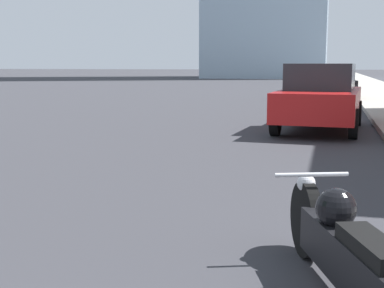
{
  "coord_description": "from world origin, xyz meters",
  "views": [
    {
      "loc": [
        3.44,
        1.07,
        1.65
      ],
      "look_at": [
        1.66,
        7.93,
        0.6
      ],
      "focal_mm": 50.0,
      "sensor_mm": 36.0,
      "label": 1
    }
  ],
  "objects_px": {
    "parked_car_yellow": "(329,74)",
    "parked_car_green": "(333,77)",
    "parked_car_black": "(332,83)",
    "parked_car_red": "(320,97)",
    "motorcycle": "(349,253)"
  },
  "relations": [
    {
      "from": "parked_car_yellow",
      "to": "motorcycle",
      "type": "bearing_deg",
      "value": -86.63
    },
    {
      "from": "parked_car_black",
      "to": "parked_car_green",
      "type": "distance_m",
      "value": 10.65
    },
    {
      "from": "motorcycle",
      "to": "parked_car_green",
      "type": "height_order",
      "value": "parked_car_green"
    },
    {
      "from": "parked_car_yellow",
      "to": "parked_car_green",
      "type": "bearing_deg",
      "value": -85.83
    },
    {
      "from": "parked_car_red",
      "to": "parked_car_green",
      "type": "distance_m",
      "value": 22.54
    },
    {
      "from": "motorcycle",
      "to": "parked_car_yellow",
      "type": "xyz_separation_m",
      "value": [
        -0.38,
        46.08,
        0.48
      ]
    },
    {
      "from": "parked_car_green",
      "to": "parked_car_yellow",
      "type": "relative_size",
      "value": 0.98
    },
    {
      "from": "motorcycle",
      "to": "parked_car_red",
      "type": "xyz_separation_m",
      "value": [
        -0.42,
        10.23,
        0.46
      ]
    },
    {
      "from": "parked_car_yellow",
      "to": "parked_car_black",
      "type": "bearing_deg",
      "value": -86.49
    },
    {
      "from": "parked_car_red",
      "to": "motorcycle",
      "type": "bearing_deg",
      "value": -83.47
    },
    {
      "from": "parked_car_black",
      "to": "parked_car_yellow",
      "type": "height_order",
      "value": "parked_car_yellow"
    },
    {
      "from": "parked_car_black",
      "to": "motorcycle",
      "type": "bearing_deg",
      "value": -93.86
    },
    {
      "from": "parked_car_black",
      "to": "parked_car_red",
      "type": "bearing_deg",
      "value": -95.58
    },
    {
      "from": "parked_car_red",
      "to": "parked_car_yellow",
      "type": "bearing_deg",
      "value": 94.14
    },
    {
      "from": "parked_car_red",
      "to": "parked_car_yellow",
      "type": "distance_m",
      "value": 35.84
    }
  ]
}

